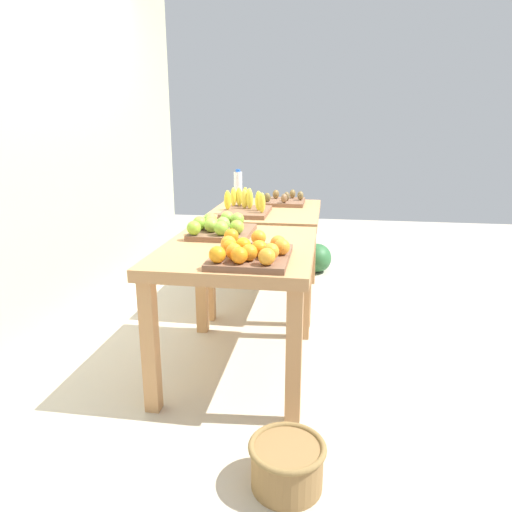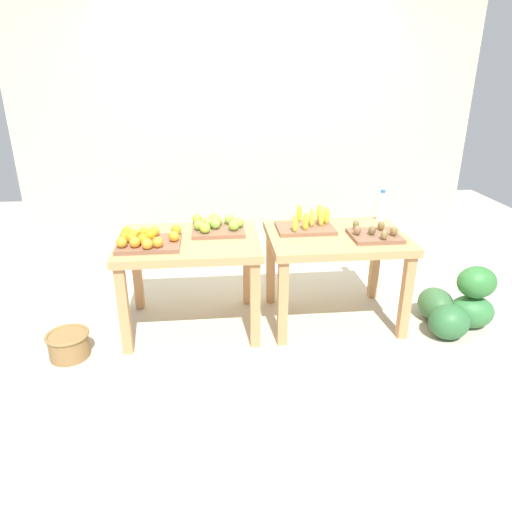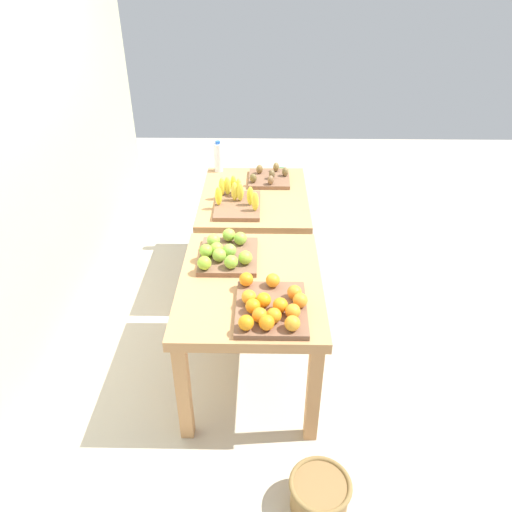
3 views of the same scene
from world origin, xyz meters
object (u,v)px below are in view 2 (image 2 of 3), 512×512
kiwi_bin (374,234)px  watermelon_pile (457,306)px  water_bottle (382,206)px  banana_crate (308,224)px  display_table_left (190,252)px  orange_bin (147,240)px  display_table_right (336,247)px  apple_bin (217,226)px  wicker_basket (69,344)px

kiwi_bin → watermelon_pile: size_ratio=0.58×
water_bottle → banana_crate: bearing=-164.3°
display_table_left → orange_bin: bearing=-159.0°
display_table_right → banana_crate: size_ratio=2.36×
watermelon_pile → display_table_left: bearing=173.3°
apple_bin → orange_bin: bearing=-152.5°
display_table_left → orange_bin: (-0.29, -0.11, 0.15)m
kiwi_bin → banana_crate: bearing=152.7°
apple_bin → water_bottle: 1.37m
kiwi_bin → apple_bin: bearing=167.3°
display_table_left → kiwi_bin: 1.39m
wicker_basket → orange_bin: bearing=22.5°
kiwi_bin → water_bottle: 0.47m
banana_crate → wicker_basket: banana_crate is taller
display_table_right → kiwi_bin: kiwi_bin is taller
display_table_right → water_bottle: water_bottle is taller
display_table_right → banana_crate: (-0.20, 0.12, 0.15)m
banana_crate → water_bottle: 0.68m
water_bottle → watermelon_pile: (0.48, -0.55, -0.67)m
display_table_left → water_bottle: 1.62m
orange_bin → water_bottle: (1.87, 0.42, 0.08)m
banana_crate → watermelon_pile: banana_crate is taller
display_table_left → apple_bin: apple_bin is taller
display_table_left → orange_bin: orange_bin is taller
display_table_right → kiwi_bin: 0.31m
display_table_left → display_table_right: 1.12m
apple_bin → kiwi_bin: size_ratio=1.15×
banana_crate → water_bottle: bearing=15.7°
wicker_basket → kiwi_bin: bearing=6.0°
display_table_right → orange_bin: size_ratio=2.30×
display_table_right → wicker_basket: display_table_right is taller
banana_crate → watermelon_pile: 1.33m
display_table_left → water_bottle: water_bottle is taller
display_table_right → watermelon_pile: (0.93, -0.24, -0.44)m
orange_bin → kiwi_bin: 1.67m
apple_bin → banana_crate: 0.71m
apple_bin → watermelon_pile: apple_bin is taller
apple_bin → water_bottle: (1.36, 0.15, 0.07)m
display_table_left → kiwi_bin: bearing=-4.7°
banana_crate → kiwi_bin: banana_crate is taller
water_bottle → wicker_basket: 2.63m
display_table_left → wicker_basket: bearing=-158.0°
banana_crate → water_bottle: size_ratio=1.72×
banana_crate → wicker_basket: 1.97m
apple_bin → watermelon_pile: size_ratio=0.67×
display_table_left → watermelon_pile: size_ratio=1.68×
orange_bin → apple_bin: 0.57m
orange_bin → wicker_basket: 0.92m
display_table_right → wicker_basket: size_ratio=3.48×
apple_bin → wicker_basket: apple_bin is taller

